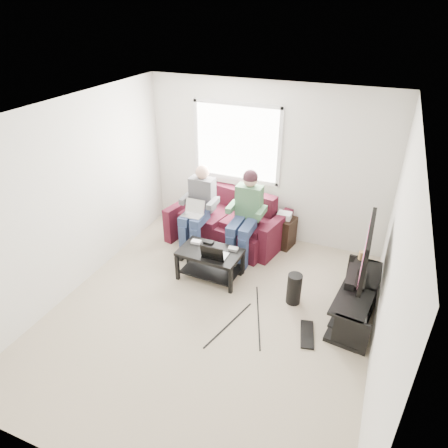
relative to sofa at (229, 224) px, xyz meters
The scene contains 26 objects.
floor 1.90m from the sofa, 75.74° to the right, with size 4.50×4.50×0.00m, color tan.
ceiling 2.95m from the sofa, 75.74° to the right, with size 4.50×4.50×0.00m, color white.
wall_back 1.17m from the sofa, 43.01° to the left, with size 4.50×4.50×0.00m, color silver.
wall_front 4.21m from the sofa, 83.52° to the right, with size 4.50×4.50×0.00m, color silver.
wall_left 2.58m from the sofa, 130.21° to the right, with size 4.50×4.50×0.00m, color silver.
wall_right 3.21m from the sofa, 36.45° to the right, with size 4.50×4.50×0.00m, color silver.
window 1.35m from the sofa, 95.23° to the left, with size 1.48×0.04×1.28m.
sofa is the anchor object (origin of this frame).
person_left 0.67m from the sofa, 141.29° to the right, with size 0.40×0.70×1.35m.
person_right 0.70m from the sofa, 36.93° to the right, with size 0.40×0.71×1.40m.
laptop_silver 0.78m from the sofa, 127.10° to the right, with size 0.32×0.22×0.24m, color silver, non-canonical shape.
coffee_table 1.07m from the sofa, 83.01° to the right, with size 0.92×0.59×0.45m.
laptop_black 1.20m from the sofa, 77.66° to the right, with size 0.34×0.24×0.24m, color black, non-canonical shape.
controller_a 0.97m from the sofa, 98.98° to the right, with size 0.14×0.09×0.04m, color silver.
controller_b 0.90m from the sofa, 88.02° to the right, with size 0.14×0.09×0.04m, color black.
controller_c 1.02m from the sofa, 64.82° to the right, with size 0.14×0.09×0.04m, color gray.
tv_stand 2.47m from the sofa, 26.22° to the right, with size 0.60×1.42×0.46m.
tv 2.50m from the sofa, 24.12° to the right, with size 0.12×1.10×0.81m.
soundbar 2.33m from the sofa, 25.31° to the right, with size 0.12×0.50×0.10m, color black.
drink_cup 2.22m from the sofa, 12.02° to the right, with size 0.08×0.08×0.12m, color #AE844B.
console_white 2.67m from the sofa, 33.94° to the right, with size 0.30×0.22×0.06m, color silver.
console_grey 2.35m from the sofa, 19.65° to the right, with size 0.34×0.26×0.08m, color gray.
console_black 2.49m from the sofa, 27.25° to the right, with size 0.38×0.30×0.07m, color black.
subwoofer 1.83m from the sofa, 39.60° to the right, with size 0.20×0.20×0.45m, color black.
keyboard_floor 2.45m from the sofa, 44.84° to the right, with size 0.16×0.47×0.03m, color black.
end_table 0.91m from the sofa, 11.90° to the left, with size 0.35×0.35×0.61m.
Camera 1 is at (1.69, -3.63, 3.61)m, focal length 32.00 mm.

